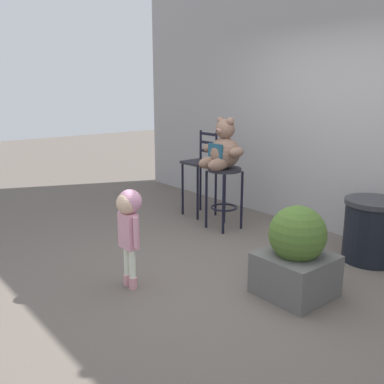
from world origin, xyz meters
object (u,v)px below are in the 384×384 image
Objects in this scene: bar_stool_with_teddy at (224,185)px; bar_chair_empty at (201,168)px; trash_bin at (372,230)px; child_walking at (129,217)px; planter_with_shrub at (296,255)px; teddy_bear at (223,150)px.

bar_chair_empty is at bearing 165.77° from bar_stool_with_teddy.
trash_bin is (1.73, 0.45, -0.23)m from bar_stool_with_teddy.
bar_chair_empty reaches higher than child_walking.
child_walking reaches higher than trash_bin.
planter_with_shrub reaches higher than bar_stool_with_teddy.
planter_with_shrub is at bearing -23.26° from teddy_bear.
teddy_bear is 0.95× the size of trash_bin.
bar_chair_empty is (-0.64, 0.19, -0.34)m from teddy_bear.
planter_with_shrub is (2.35, -0.93, -0.31)m from bar_chair_empty.
bar_chair_empty is at bearing 163.29° from teddy_bear.
bar_stool_with_teddy is 1.25× the size of teddy_bear.
planter_with_shrub is (1.02, 1.02, -0.29)m from child_walking.
bar_chair_empty is (-0.64, 0.16, 0.11)m from bar_stool_with_teddy.
trash_bin is at bearing 89.00° from planter_with_shrub.
teddy_bear reaches higher than trash_bin.
bar_chair_empty is at bearing 158.48° from planter_with_shrub.
planter_with_shrub reaches higher than trash_bin.
bar_chair_empty is at bearing -173.22° from trash_bin.
child_walking is at bearing -115.13° from trash_bin.
trash_bin is (1.05, 2.23, -0.32)m from child_walking.
child_walking is 1.38× the size of trash_bin.
child_walking is 1.47m from planter_with_shrub.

